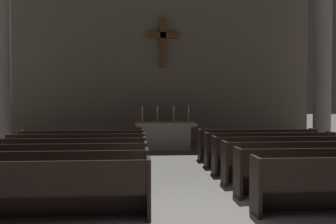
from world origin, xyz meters
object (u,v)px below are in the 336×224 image
(pew_left_row_6, at_px, (83,146))
(pew_right_row_5, at_px, (270,149))
(pew_right_row_3, at_px, (304,162))
(column_right_second, at_px, (323,59))
(altar, at_px, (166,135))
(pew_right_row_4, at_px, (285,155))
(candlestick_outer_left, at_px, (142,117))
(pew_left_row_3, at_px, (61,165))
(pew_left_row_4, at_px, (70,157))
(candlestick_inner_left, at_px, (157,117))
(pew_left_row_2, at_px, (49,176))
(pew_left_row_5, at_px, (77,151))
(pew_left_row_1, at_px, (33,190))
(candlestick_outer_right, at_px, (189,117))
(candlestick_inner_right, at_px, (174,117))
(pew_right_row_6, at_px, (257,144))
(column_left_second, at_px, (1,56))
(pew_right_row_2, at_px, (329,171))

(pew_left_row_6, height_order, pew_right_row_5, same)
(pew_right_row_3, xyz_separation_m, column_right_second, (2.92, 5.12, 2.82))
(pew_right_row_3, height_order, altar, altar)
(altar, bearing_deg, pew_right_row_4, -61.15)
(candlestick_outer_left, bearing_deg, pew_right_row_4, -53.93)
(altar, height_order, candlestick_outer_left, candlestick_outer_left)
(pew_left_row_3, bearing_deg, pew_right_row_4, 11.96)
(pew_left_row_4, bearing_deg, candlestick_inner_left, 63.98)
(pew_left_row_2, height_order, pew_left_row_5, same)
(pew_left_row_1, xyz_separation_m, pew_right_row_5, (5.28, 4.47, 0.00))
(column_right_second, bearing_deg, pew_left_row_4, -153.96)
(pew_right_row_3, distance_m, candlestick_outer_right, 6.21)
(pew_left_row_3, bearing_deg, candlestick_inner_right, 63.55)
(pew_left_row_6, xyz_separation_m, candlestick_outer_left, (1.79, 2.55, 0.72))
(altar, bearing_deg, pew_left_row_6, -135.93)
(pew_right_row_6, relative_size, column_left_second, 0.53)
(pew_left_row_1, height_order, candlestick_inner_right, candlestick_inner_right)
(candlestick_inner_left, bearing_deg, candlestick_outer_right, 0.00)
(candlestick_inner_left, bearing_deg, candlestick_inner_right, 0.00)
(pew_right_row_4, bearing_deg, pew_right_row_5, 90.00)
(candlestick_outer_left, bearing_deg, candlestick_inner_right, 0.00)
(pew_left_row_5, bearing_deg, candlestick_inner_left, 57.51)
(pew_right_row_6, distance_m, column_right_second, 4.43)
(column_right_second, relative_size, candlestick_outer_left, 11.15)
(pew_left_row_4, relative_size, pew_left_row_5, 1.00)
(column_left_second, height_order, candlestick_inner_left, column_left_second)
(pew_left_row_5, height_order, column_left_second, column_left_second)
(pew_right_row_2, relative_size, column_right_second, 0.53)
(pew_left_row_2, relative_size, pew_left_row_6, 1.00)
(pew_left_row_6, height_order, pew_right_row_6, same)
(pew_right_row_4, height_order, candlestick_inner_right, candlestick_inner_right)
(pew_right_row_2, xyz_separation_m, candlestick_outer_left, (-3.49, 7.02, 0.72))
(pew_left_row_1, relative_size, pew_right_row_4, 1.00)
(pew_left_row_5, bearing_deg, pew_left_row_1, -90.00)
(pew_left_row_4, height_order, column_right_second, column_right_second)
(candlestick_outer_left, xyz_separation_m, candlestick_inner_left, (0.55, 0.00, 0.00))
(pew_left_row_1, bearing_deg, pew_left_row_3, 90.00)
(pew_left_row_3, relative_size, candlestick_inner_left, 5.96)
(pew_left_row_6, distance_m, pew_right_row_4, 5.73)
(column_left_second, bearing_deg, altar, 8.05)
(candlestick_outer_right, bearing_deg, candlestick_inner_right, 180.00)
(pew_left_row_6, bearing_deg, pew_right_row_4, -22.96)
(pew_left_row_6, relative_size, candlestick_outer_left, 5.96)
(pew_right_row_2, xyz_separation_m, candlestick_inner_left, (-2.94, 7.02, 0.72))
(pew_left_row_5, bearing_deg, column_right_second, 19.40)
(pew_left_row_4, height_order, column_left_second, column_left_second)
(pew_left_row_4, bearing_deg, candlestick_inner_right, 58.47)
(pew_right_row_6, distance_m, candlestick_inner_left, 3.96)
(pew_left_row_3, distance_m, column_left_second, 6.53)
(candlestick_outer_left, bearing_deg, pew_right_row_6, -36.21)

